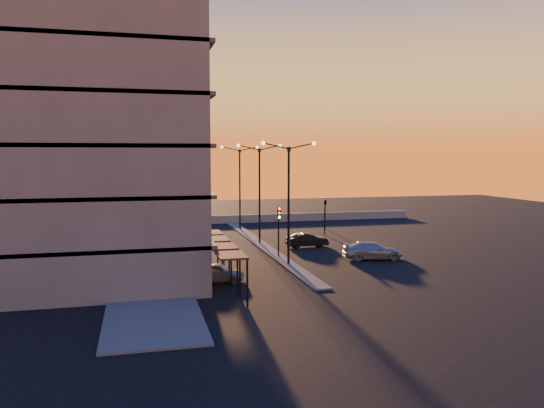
{
  "coord_description": "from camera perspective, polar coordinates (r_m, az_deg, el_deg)",
  "views": [
    {
      "loc": [
        -11.11,
        -38.74,
        8.47
      ],
      "look_at": [
        -0.05,
        5.0,
        4.28
      ],
      "focal_mm": 35.0,
      "sensor_mm": 36.0,
      "label": 1
    }
  ],
  "objects": [
    {
      "name": "building",
      "position": [
        39.02,
        -18.68,
        10.08
      ],
      "size": [
        14.35,
        17.08,
        25.0
      ],
      "color": "#615B55",
      "rests_on": "ground"
    },
    {
      "name": "car_wagon",
      "position": [
        44.06,
        10.77,
        -4.94
      ],
      "size": [
        5.17,
        2.87,
        1.42
      ],
      "primitive_type": "imported",
      "rotation": [
        0.0,
        0.0,
        1.38
      ],
      "color": "#93979A",
      "rests_on": "ground"
    },
    {
      "name": "streetlamp_far",
      "position": [
        59.85,
        -3.49,
        2.53
      ],
      "size": [
        4.32,
        0.32,
        9.51
      ],
      "color": "black",
      "rests_on": "ground"
    },
    {
      "name": "signal_east_a",
      "position": [
        56.47,
        5.68,
        -1.38
      ],
      "size": [
        0.13,
        0.16,
        3.6
      ],
      "color": "black",
      "rests_on": "ground"
    },
    {
      "name": "signal_east_b",
      "position": [
        60.6,
        5.74,
        0.19
      ],
      "size": [
        0.42,
        1.99,
        3.6
      ],
      "color": "black",
      "rests_on": "ground"
    },
    {
      "name": "streetlamp_mid",
      "position": [
        50.07,
        -1.36,
        2.01
      ],
      "size": [
        4.32,
        0.32,
        9.51
      ],
      "color": "black",
      "rests_on": "ground"
    },
    {
      "name": "sidewalk_west",
      "position": [
        43.56,
        -13.2,
        -5.97
      ],
      "size": [
        5.0,
        40.0,
        0.12
      ],
      "primitive_type": "cube",
      "color": "#52524F",
      "rests_on": "ground"
    },
    {
      "name": "car_hatchback",
      "position": [
        35.95,
        -5.97,
        -7.31
      ],
      "size": [
        3.99,
        2.4,
        1.27
      ],
      "primitive_type": "imported",
      "rotation": [
        0.0,
        0.0,
        1.32
      ],
      "color": "gray",
      "rests_on": "ground"
    },
    {
      "name": "streetlamp_near",
      "position": [
        40.4,
        1.8,
        1.22
      ],
      "size": [
        4.32,
        0.32,
        9.51
      ],
      "color": "black",
      "rests_on": "ground"
    },
    {
      "name": "traffic_light_main",
      "position": [
        43.43,
        0.75,
        -2.08
      ],
      "size": [
        0.28,
        0.44,
        4.25
      ],
      "color": "black",
      "rests_on": "ground"
    },
    {
      "name": "ground",
      "position": [
        41.18,
        1.78,
        -6.57
      ],
      "size": [
        120.0,
        120.0,
        0.0
      ],
      "primitive_type": "plane",
      "color": "black",
      "rests_on": "ground"
    },
    {
      "name": "parapet",
      "position": [
        66.53,
        -2.73,
        -1.59
      ],
      "size": [
        44.0,
        0.5,
        1.0
      ],
      "primitive_type": "cube",
      "color": "gray",
      "rests_on": "ground"
    },
    {
      "name": "car_sedan",
      "position": [
        49.17,
        3.8,
        -3.88
      ],
      "size": [
        3.95,
        1.59,
        1.28
      ],
      "primitive_type": "imported",
      "rotation": [
        0.0,
        0.0,
        1.63
      ],
      "color": "black",
      "rests_on": "ground"
    },
    {
      "name": "median",
      "position": [
        50.69,
        -1.34,
        -4.25
      ],
      "size": [
        1.2,
        36.0,
        0.12
      ],
      "primitive_type": "cube",
      "color": "#52524F",
      "rests_on": "ground"
    }
  ]
}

